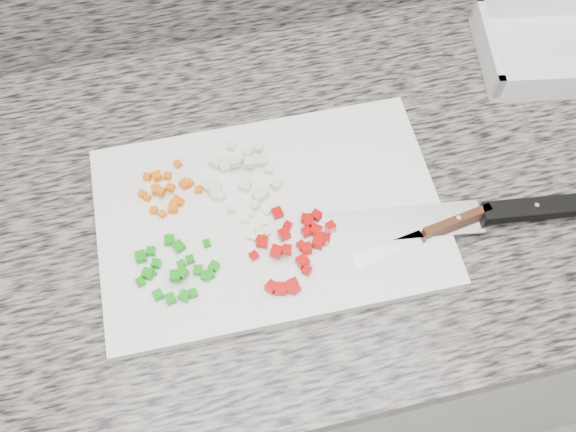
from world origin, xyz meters
name	(u,v)px	position (x,y,z in m)	size (l,w,h in m)	color
cabinet	(285,308)	(0.00, 1.44, 0.43)	(3.92, 0.62, 0.86)	silver
countertop	(284,195)	(0.00, 1.44, 0.88)	(3.96, 0.64, 0.04)	slate
cutting_board	(270,216)	(-0.03, 1.40, 0.91)	(0.45, 0.30, 0.02)	white
carrot_pile	(167,191)	(-0.15, 1.46, 0.92)	(0.08, 0.08, 0.02)	#E35F04
onion_pile	(240,175)	(-0.06, 1.46, 0.92)	(0.11, 0.11, 0.02)	silver
green_pepper_pile	(174,270)	(-0.16, 1.34, 0.92)	(0.11, 0.09, 0.02)	#0E880C
red_pepper_pile	(298,248)	(-0.01, 1.34, 0.92)	(0.12, 0.12, 0.02)	#B20402
garlic_pile	(256,229)	(-0.05, 1.38, 0.92)	(0.04, 0.05, 0.01)	#EFE7B9
chef_knife	(488,214)	(0.25, 1.33, 0.92)	(0.35, 0.08, 0.02)	silver
paring_knife	(440,228)	(0.18, 1.32, 0.92)	(0.19, 0.05, 0.02)	silver
tray	(558,49)	(0.46, 1.57, 0.92)	(0.26, 0.21, 0.05)	white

